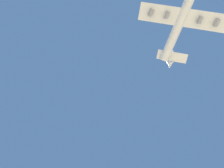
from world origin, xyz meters
name	(u,v)px	position (x,y,z in m)	size (l,w,h in m)	color
carrier_jet	(183,16)	(-23.10, 108.64, 143.39)	(59.94, 62.08, 21.66)	white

